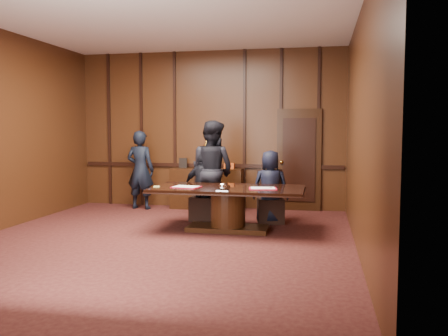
# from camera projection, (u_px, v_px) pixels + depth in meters

# --- Properties ---
(room) EXTENTS (7.00, 7.04, 3.50)m
(room) POSITION_uv_depth(u_px,v_px,m) (163.00, 132.00, 7.33)
(room) COLOR black
(room) RESTS_ON ground
(sideboard) EXTENTS (1.60, 0.45, 1.54)m
(sideboard) POSITION_uv_depth(u_px,v_px,m) (207.00, 187.00, 10.49)
(sideboard) COLOR black
(sideboard) RESTS_ON ground
(conference_table) EXTENTS (2.62, 1.32, 0.76)m
(conference_table) POSITION_uv_depth(u_px,v_px,m) (228.00, 202.00, 8.20)
(conference_table) COLOR black
(conference_table) RESTS_ON ground
(folder_left) EXTENTS (0.51, 0.41, 0.02)m
(folder_left) POSITION_uv_depth(u_px,v_px,m) (186.00, 187.00, 8.17)
(folder_left) COLOR #B61029
(folder_left) RESTS_ON conference_table
(folder_right) EXTENTS (0.51, 0.40, 0.02)m
(folder_right) POSITION_uv_depth(u_px,v_px,m) (263.00, 188.00, 7.96)
(folder_right) COLOR #B61029
(folder_right) RESTS_ON conference_table
(inkstand) EXTENTS (0.20, 0.14, 0.12)m
(inkstand) POSITION_uv_depth(u_px,v_px,m) (223.00, 187.00, 7.74)
(inkstand) COLOR white
(inkstand) RESTS_ON conference_table
(notepad) EXTENTS (0.11, 0.08, 0.01)m
(notepad) POSITION_uv_depth(u_px,v_px,m) (157.00, 186.00, 8.22)
(notepad) COLOR #E3DF6F
(notepad) RESTS_ON conference_table
(chair_left) EXTENTS (0.48, 0.48, 0.99)m
(chair_left) POSITION_uv_depth(u_px,v_px,m) (204.00, 205.00, 9.21)
(chair_left) COLOR black
(chair_left) RESTS_ON ground
(chair_right) EXTENTS (0.57, 0.57, 0.99)m
(chair_right) POSITION_uv_depth(u_px,v_px,m) (270.00, 207.00, 8.95)
(chair_right) COLOR black
(chair_right) RESTS_ON ground
(signatory_left) EXTENTS (0.81, 0.41, 1.32)m
(signatory_left) POSITION_uv_depth(u_px,v_px,m) (203.00, 186.00, 9.10)
(signatory_left) COLOR black
(signatory_left) RESTS_ON ground
(signatory_right) EXTENTS (0.68, 0.46, 1.37)m
(signatory_right) POSITION_uv_depth(u_px,v_px,m) (270.00, 187.00, 8.84)
(signatory_right) COLOR black
(signatory_right) RESTS_ON ground
(witness_left) EXTENTS (0.66, 0.46, 1.73)m
(witness_left) POSITION_uv_depth(u_px,v_px,m) (140.00, 170.00, 10.45)
(witness_left) COLOR black
(witness_left) RESTS_ON ground
(witness_right) EXTENTS (1.15, 1.04, 1.93)m
(witness_right) POSITION_uv_depth(u_px,v_px,m) (212.00, 170.00, 9.21)
(witness_right) COLOR black
(witness_right) RESTS_ON ground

